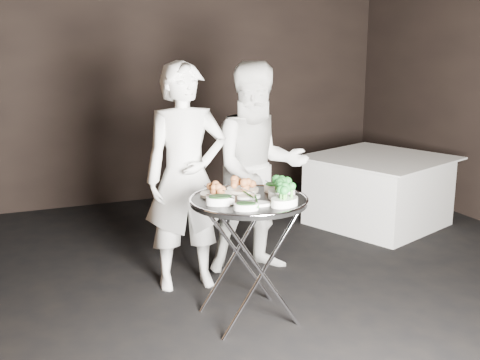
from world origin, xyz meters
name	(u,v)px	position (x,y,z in m)	size (l,w,h in m)	color
floor	(279,326)	(0.00, 0.00, -0.03)	(6.00, 7.00, 0.05)	black
wall_back	(145,72)	(0.00, 3.52, 1.50)	(6.00, 0.05, 3.00)	black
tray_stand	(249,254)	(-0.17, 0.14, 0.47)	(0.57, 0.48, 0.84)	silver
serving_tray	(249,200)	(-0.17, 0.14, 0.84)	(0.79, 0.79, 0.04)	black
potato_plate_a	(216,191)	(-0.34, 0.30, 0.89)	(0.21, 0.21, 0.08)	beige
potato_plate_b	(243,186)	(-0.12, 0.35, 0.89)	(0.22, 0.22, 0.08)	beige
greens_bowl	(273,186)	(0.07, 0.26, 0.89)	(0.14, 0.14, 0.08)	white
asparagus_plate_a	(249,196)	(-0.16, 0.16, 0.87)	(0.17, 0.10, 0.03)	white
asparagus_plate_b	(257,203)	(-0.18, -0.02, 0.87)	(0.21, 0.16, 0.04)	white
spinach_bowl_a	(220,199)	(-0.39, 0.09, 0.89)	(0.21, 0.16, 0.08)	white
spinach_bowl_b	(246,205)	(-0.29, -0.09, 0.88)	(0.18, 0.15, 0.06)	white
broccoli_bowl_a	(282,192)	(0.05, 0.10, 0.89)	(0.22, 0.18, 0.08)	white
broccoli_bowl_b	(284,200)	(-0.02, -0.09, 0.89)	(0.24, 0.21, 0.08)	white
serving_utensils	(247,189)	(-0.15, 0.21, 0.91)	(0.59, 0.42, 0.01)	silver
waiter_left	(186,177)	(-0.37, 0.86, 0.87)	(0.63, 0.41, 1.73)	white
waiter_right	(258,169)	(0.27, 0.94, 0.86)	(0.83, 0.65, 1.71)	white
dining_table	(378,191)	(1.92, 1.60, 0.36)	(1.25, 1.25, 0.71)	white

